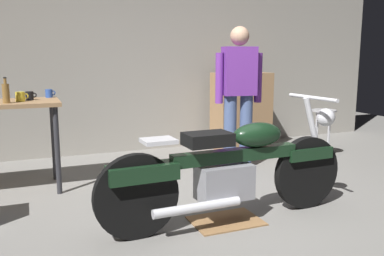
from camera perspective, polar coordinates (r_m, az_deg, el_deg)
ground_plane at (r=3.51m, az=4.33°, el=-12.38°), size 12.00×12.00×0.00m
back_wall at (r=5.89m, az=-7.97°, el=11.95°), size 8.00×0.12×3.10m
motorcycle at (r=3.32m, az=5.56°, el=-5.50°), size 2.19×0.60×1.00m
person_standing at (r=4.87m, az=6.49°, el=5.08°), size 0.56×0.28×1.67m
shop_stool at (r=5.68m, az=17.74°, el=1.01°), size 0.32×0.32×0.64m
wooden_dresser at (r=6.00m, az=6.83°, el=2.36°), size 0.80×0.47×1.10m
drip_tray at (r=3.44m, az=4.72°, el=-12.70°), size 0.56×0.40×0.01m
mug_black_matte at (r=4.40m, az=-21.56°, el=4.19°), size 0.11×0.07×0.09m
mug_yellow_tall at (r=4.29m, az=-22.67°, el=4.03°), size 0.12×0.09×0.09m
mug_blue_enamel at (r=4.60m, az=-19.18°, el=4.55°), size 0.10×0.07×0.09m
bottle at (r=4.18m, az=-24.39°, el=4.47°), size 0.06×0.06×0.24m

